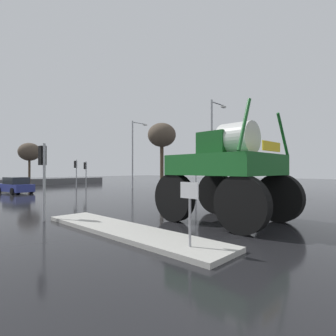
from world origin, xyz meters
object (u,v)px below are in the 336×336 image
(traffic_signal_far_right, at_px, (76,168))
(sedan_ahead, at_px, (16,186))
(streetlight_far_right, at_px, (134,150))
(traffic_signal_near_left, at_px, (43,165))
(lane_arrow_sign, at_px, (190,202))
(traffic_signal_far_left, at_px, (85,169))
(bare_tree_right, at_px, (162,136))
(traffic_signal_near_right, at_px, (194,166))
(streetlight_near_right, at_px, (213,143))
(oversize_sprayer, at_px, (227,170))
(bare_tree_far_center, at_px, (29,152))

(traffic_signal_far_right, bearing_deg, sedan_ahead, -166.02)
(streetlight_far_right, bearing_deg, traffic_signal_near_left, -140.53)
(traffic_signal_far_right, bearing_deg, lane_arrow_sign, -111.01)
(traffic_signal_near_left, bearing_deg, traffic_signal_far_left, 55.99)
(traffic_signal_far_right, xyz_separation_m, bare_tree_right, (4.13, -10.27, 3.24))
(traffic_signal_near_left, bearing_deg, traffic_signal_near_right, -0.00)
(traffic_signal_near_right, bearing_deg, traffic_signal_far_left, 86.49)
(sedan_ahead, height_order, traffic_signal_far_right, traffic_signal_far_right)
(traffic_signal_far_left, xyz_separation_m, streetlight_near_right, (1.66, -17.32, 2.07))
(traffic_signal_near_right, bearing_deg, oversize_sprayer, -132.20)
(lane_arrow_sign, height_order, sedan_ahead, lane_arrow_sign)
(traffic_signal_near_right, xyz_separation_m, traffic_signal_far_right, (-0.18, 17.50, -0.03))
(oversize_sprayer, height_order, streetlight_far_right, streetlight_far_right)
(traffic_signal_near_right, distance_m, traffic_signal_far_right, 17.50)
(traffic_signal_near_left, height_order, traffic_signal_far_right, traffic_signal_far_right)
(traffic_signal_near_right, bearing_deg, bare_tree_far_center, 94.91)
(traffic_signal_far_left, distance_m, traffic_signal_far_right, 1.26)
(traffic_signal_near_right, height_order, streetlight_near_right, streetlight_near_right)
(lane_arrow_sign, relative_size, traffic_signal_near_left, 0.52)
(sedan_ahead, bearing_deg, traffic_signal_near_left, 159.94)
(traffic_signal_far_right, bearing_deg, streetlight_far_right, -44.12)
(traffic_signal_near_right, xyz_separation_m, streetlight_far_right, (4.73, 12.74, 2.03))
(traffic_signal_far_left, xyz_separation_m, bare_tree_right, (2.88, -10.27, 3.36))
(lane_arrow_sign, bearing_deg, traffic_signal_near_right, 37.21)
(oversize_sprayer, bearing_deg, sedan_ahead, 6.62)
(streetlight_near_right, relative_size, bare_tree_right, 1.12)
(traffic_signal_far_left, distance_m, streetlight_far_right, 6.39)
(streetlight_far_right, bearing_deg, lane_arrow_sign, -125.71)
(bare_tree_right, relative_size, bare_tree_far_center, 1.20)
(traffic_signal_far_right, height_order, bare_tree_right, bare_tree_right)
(bare_tree_right, bearing_deg, streetlight_near_right, -99.83)
(lane_arrow_sign, height_order, traffic_signal_far_left, traffic_signal_far_left)
(bare_tree_right, xyz_separation_m, bare_tree_far_center, (-6.22, 19.20, -1.09))
(traffic_signal_far_right, xyz_separation_m, bare_tree_far_center, (-2.09, 8.93, 2.15))
(bare_tree_right, bearing_deg, bare_tree_far_center, 107.95)
(traffic_signal_near_left, xyz_separation_m, traffic_signal_far_left, (11.81, 17.50, -0.11))
(oversize_sprayer, bearing_deg, traffic_signal_near_left, 44.04)
(lane_arrow_sign, height_order, traffic_signal_near_left, traffic_signal_near_left)
(streetlight_near_right, xyz_separation_m, bare_tree_far_center, (-5.00, 26.25, 0.20))
(traffic_signal_near_right, bearing_deg, sedan_ahead, 114.27)
(traffic_signal_far_left, relative_size, traffic_signal_far_right, 0.95)
(streetlight_near_right, bearing_deg, bare_tree_far_center, 100.78)
(traffic_signal_far_right, xyz_separation_m, streetlight_far_right, (4.91, -4.77, 2.06))
(lane_arrow_sign, xyz_separation_m, traffic_signal_near_left, (-0.99, 7.40, 1.11))
(lane_arrow_sign, distance_m, traffic_signal_far_left, 27.17)
(lane_arrow_sign, relative_size, traffic_signal_near_right, 0.51)
(oversize_sprayer, bearing_deg, bare_tree_right, -33.25)
(traffic_signal_near_left, bearing_deg, streetlight_far_right, 39.47)
(traffic_signal_near_right, height_order, traffic_signal_far_left, traffic_signal_near_right)
(oversize_sprayer, bearing_deg, streetlight_near_right, -50.89)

